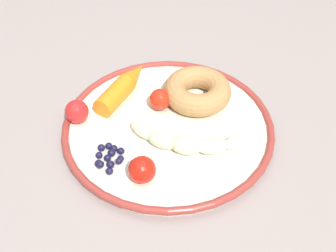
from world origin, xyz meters
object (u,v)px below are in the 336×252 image
Objects in this scene: tomato_near at (142,170)px; banana at (187,142)px; plate at (168,127)px; donut at (197,91)px; dining_table at (141,148)px; tomato_mid at (160,99)px; tomato_far at (77,112)px; blueberry_pile at (109,157)px; carrot_orange at (123,86)px.

banana is at bearing -47.30° from tomato_near.
plate is 2.99× the size of donut.
dining_table is at bearing 37.78° from banana.
tomato_far reaches higher than tomato_mid.
tomato_near reaches higher than plate.
blueberry_pile is 1.52× the size of tomato_near.
plate is at bearing 142.67° from donut.
banana is 5.06× the size of tomato_far.
tomato_mid reaches higher than carrot_orange.
donut is at bearing -37.33° from plate.
tomato_far is at bearing 104.71° from donut.
dining_table is 2.87× the size of plate.
donut is (0.06, -0.05, 0.02)m from plate.
donut is 1.88× the size of blueberry_pile.
blueberry_pile reaches higher than dining_table.
tomato_far is (-0.04, 0.09, 0.13)m from dining_table.
tomato_mid is at bearing -8.85° from tomato_near.
banana is at bearing -142.22° from dining_table.
blueberry_pile is 0.14m from tomato_mid.
banana reaches higher than dining_table.
tomato_mid is at bearing 16.31° from plate.
donut reaches higher than tomato_mid.
tomato_near reaches higher than tomato_mid.
carrot_orange reaches higher than plate.
tomato_mid is at bearing -77.03° from tomato_far.
plate is 8.52× the size of tomato_near.
tomato_far is (-0.05, 0.19, -0.00)m from donut.
carrot_orange is at bearing 39.80° from banana.
carrot_orange is at bearing 47.23° from dining_table.
dining_table is 27.09× the size of tomato_mid.
banana is 0.12m from blueberry_pile.
tomato_mid is (0.04, 0.01, 0.02)m from plate.
tomato_far is (-0.03, 0.13, 0.00)m from tomato_mid.
donut is at bearing -10.17° from banana.
tomato_far reaches higher than blueberry_pile.
tomato_near is at bearing -137.90° from tomato_far.
donut reaches higher than carrot_orange.
dining_table is 5.03× the size of banana.
blueberry_pile is 0.06m from tomato_near.
donut is 2.96× the size of tomato_far.
tomato_near is 1.04× the size of tomato_far.
dining_table is 0.18m from blueberry_pile.
tomato_near is at bearing 171.15° from tomato_mid.
tomato_mid is at bearing 24.95° from banana.
tomato_far reaches higher than dining_table.
tomato_near is at bearing -175.18° from dining_table.
banana is 0.10m from tomato_mid.
tomato_mid is (-0.02, 0.06, -0.00)m from donut.
plate is 0.06m from banana.
tomato_mid is 0.13m from tomato_far.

